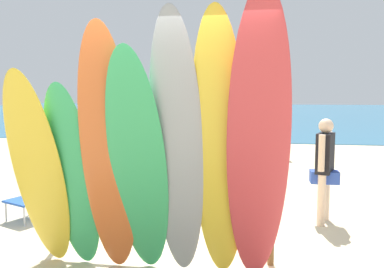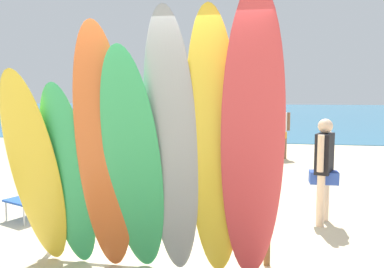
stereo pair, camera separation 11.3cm
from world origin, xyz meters
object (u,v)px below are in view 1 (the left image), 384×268
object	(u,v)px
beachgoer_by_water	(325,163)
surfboard_orange_2	(109,155)
surfboard_yellow_5	(219,152)
beachgoer_midbeach	(209,123)
surfboard_green_3	(138,167)
beachgoer_photographing	(127,130)
surfboard_rack	(158,214)
beach_chair_blue	(76,167)
surfboard_green_1	(73,179)
surfboard_red_6	(258,149)
distant_boat	(243,125)
surfboard_grey_4	(177,151)
beach_chair_red	(36,189)
beachgoer_strolling	(277,128)
surfboard_yellow_0	(38,172)

from	to	relation	value
beachgoer_by_water	surfboard_orange_2	bearing A→B (deg)	152.24
surfboard_yellow_5	beachgoer_midbeach	world-z (taller)	surfboard_yellow_5
surfboard_green_3	beachgoer_photographing	bearing A→B (deg)	111.83
surfboard_rack	surfboard_orange_2	xyz separation A→B (m)	(-0.34, -0.59, 0.75)
beach_chair_blue	surfboard_green_1	bearing A→B (deg)	-45.69
surfboard_green_1	surfboard_red_6	world-z (taller)	surfboard_red_6
distant_boat	surfboard_rack	bearing A→B (deg)	-91.18
surfboard_green_3	distant_boat	xyz separation A→B (m)	(0.39, 17.22, -1.03)
surfboard_grey_4	beach_chair_red	xyz separation A→B (m)	(-2.47, 1.73, -0.87)
distant_boat	beachgoer_strolling	bearing A→B (deg)	-82.47
surfboard_rack	beachgoer_photographing	size ratio (longest dim) A/B	1.51
beachgoer_strolling	beach_chair_red	distance (m)	7.08
beachgoer_strolling	surfboard_yellow_0	bearing A→B (deg)	-114.56
surfboard_grey_4	surfboard_red_6	bearing A→B (deg)	-7.05
surfboard_orange_2	surfboard_green_3	size ratio (longest dim) A/B	1.08
surfboard_yellow_5	surfboard_rack	bearing A→B (deg)	144.69
surfboard_yellow_5	distant_boat	size ratio (longest dim) A/B	0.81
surfboard_green_3	beachgoer_strolling	world-z (taller)	surfboard_green_3
surfboard_grey_4	beachgoer_midbeach	world-z (taller)	surfboard_grey_4
surfboard_yellow_0	surfboard_red_6	size ratio (longest dim) A/B	0.77
surfboard_green_1	surfboard_orange_2	distance (m)	0.51
beachgoer_by_water	beach_chair_red	size ratio (longest dim) A/B	1.79
surfboard_rack	surfboard_yellow_0	bearing A→B (deg)	-154.06
surfboard_orange_2	beach_chair_red	xyz separation A→B (m)	(-1.79, 1.73, -0.82)
beachgoer_midbeach	surfboard_orange_2	bearing A→B (deg)	32.29
surfboard_rack	surfboard_orange_2	bearing A→B (deg)	-119.86
surfboard_yellow_5	beach_chair_blue	bearing A→B (deg)	133.79
surfboard_green_1	beachgoer_photographing	world-z (taller)	surfboard_green_1
surfboard_yellow_0	beachgoer_midbeach	distance (m)	7.27
surfboard_yellow_5	beachgoer_midbeach	xyz separation A→B (m)	(-0.95, 7.25, -0.30)
surfboard_rack	beachgoer_midbeach	size ratio (longest dim) A/B	1.50
surfboard_red_6	beach_chair_blue	world-z (taller)	surfboard_red_6
surfboard_rack	distant_boat	distance (m)	16.64
beach_chair_red	distant_boat	size ratio (longest dim) A/B	0.25
beachgoer_midbeach	beach_chair_blue	xyz separation A→B (m)	(-2.11, -3.76, -0.58)
beachgoer_strolling	beach_chair_blue	distance (m)	5.79
surfboard_yellow_5	beachgoer_strolling	xyz separation A→B (m)	(0.86, 7.72, -0.46)
surfboard_yellow_5	beachgoer_photographing	xyz separation A→B (m)	(-2.56, 5.09, -0.31)
surfboard_yellow_5	beach_chair_red	size ratio (longest dim) A/B	3.22
surfboard_orange_2	beach_chair_blue	distance (m)	4.12
surfboard_rack	surfboard_yellow_5	world-z (taller)	surfboard_yellow_5
surfboard_green_1	beachgoer_photographing	bearing A→B (deg)	107.10
beachgoer_photographing	beach_chair_red	xyz separation A→B (m)	(-0.31, -3.38, -0.56)
surfboard_orange_2	beachgoer_midbeach	xyz separation A→B (m)	(0.12, 7.26, -0.25)
beach_chair_blue	surfboard_red_6	bearing A→B (deg)	-26.75
surfboard_orange_2	surfboard_red_6	size ratio (longest dim) A/B	0.91
beachgoer_strolling	surfboard_red_6	bearing A→B (deg)	-98.82
surfboard_grey_4	surfboard_orange_2	bearing A→B (deg)	-179.66
surfboard_red_6	distant_boat	distance (m)	17.37
surfboard_orange_2	surfboard_yellow_5	bearing A→B (deg)	-3.66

